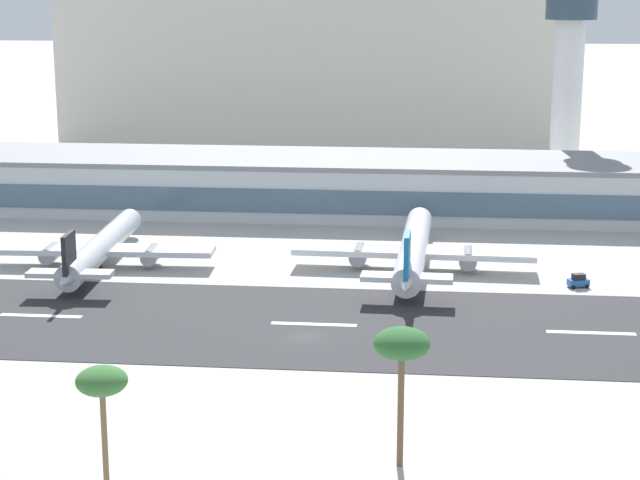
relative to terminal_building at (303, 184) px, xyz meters
The scene contains 13 objects.
ground_plane 82.86m from the terminal_building, 83.24° to the right, with size 1400.00×1400.00×0.00m, color #B2AFA8.
runway_strip 77.43m from the terminal_building, 82.76° to the right, with size 800.00×36.85×0.08m, color #2D2D30.
runway_centreline_dash_3 82.08m from the terminal_building, 110.68° to the right, with size 12.00×1.20×0.01m, color white.
runway_centreline_dash_4 77.51m from the terminal_building, 82.29° to the right, with size 12.00×1.20×0.01m, color white.
runway_centreline_dash_5 90.74m from the terminal_building, 57.76° to the right, with size 12.00×1.20×0.01m, color white.
terminal_building is the anchor object (origin of this frame).
control_tower 65.52m from the terminal_building, 25.53° to the left, with size 12.15×12.15×44.84m.
distant_hotel_block 97.89m from the terminal_building, 94.33° to the left, with size 146.75×26.36×49.48m, color beige.
airliner_black_tail_gate_0 56.95m from the terminal_building, 120.02° to the right, with size 38.20×47.39×9.89m.
airliner_blue_tail_gate_1 51.90m from the terminal_building, 62.99° to the right, with size 40.16×51.06×10.65m.
service_baggage_tug_1 73.05m from the terminal_building, 47.27° to the right, with size 3.52×2.60×2.20m.
palm_tree_0 123.37m from the terminal_building, 78.94° to the right, with size 5.52×5.52×14.25m.
palm_tree_1 129.61m from the terminal_building, 91.58° to the right, with size 4.81×4.81×12.43m.
Camera 1 is at (16.12, -139.43, 46.96)m, focal length 61.53 mm.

